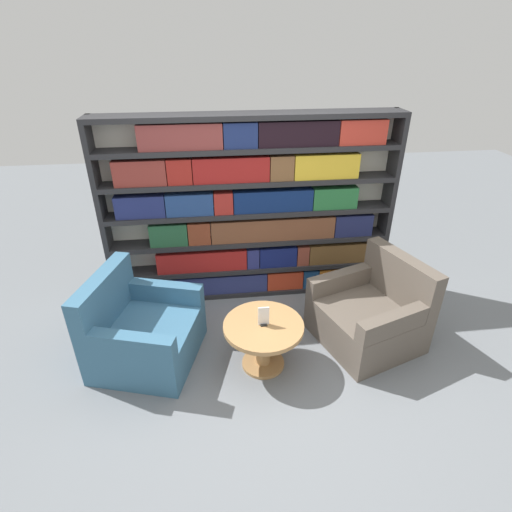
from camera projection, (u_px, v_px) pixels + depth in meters
The scene contains 6 objects.
ground_plane at pixel (268, 376), 3.49m from camera, with size 14.00×14.00×0.00m, color slate.
bookshelf at pixel (253, 211), 4.21m from camera, with size 3.03×0.30×1.98m.
armchair_left at pixel (142, 332), 3.58m from camera, with size 1.05×1.07×0.84m.
armchair_right at pixel (371, 314), 3.80m from camera, with size 1.07×1.09×0.84m.
coffee_table at pixel (263, 336), 3.46m from camera, with size 0.69×0.69×0.46m.
table_sign at pixel (264, 317), 3.36m from camera, with size 0.09×0.06×0.18m.
Camera 1 is at (-0.41, -2.51, 2.62)m, focal length 28.00 mm.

